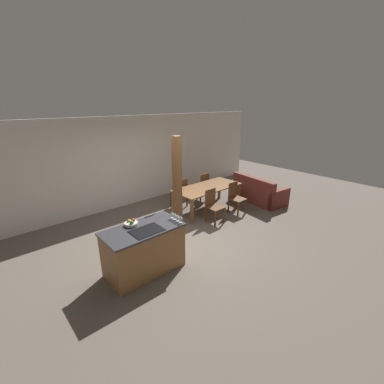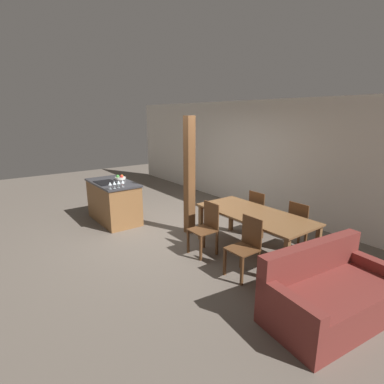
{
  "view_description": "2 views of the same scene",
  "coord_description": "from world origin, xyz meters",
  "px_view_note": "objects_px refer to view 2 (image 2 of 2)",
  "views": [
    {
      "loc": [
        -3.4,
        -4.3,
        3.08
      ],
      "look_at": [
        0.6,
        0.2,
        0.95
      ],
      "focal_mm": 24.0,
      "sensor_mm": 36.0,
      "label": 1
    },
    {
      "loc": [
        4.94,
        -3.06,
        2.36
      ],
      "look_at": [
        0.6,
        0.2,
        0.95
      ],
      "focal_mm": 28.0,
      "sensor_mm": 36.0,
      "label": 2
    }
  ],
  "objects_px": {
    "wine_glass_far": "(118,183)",
    "timber_post": "(189,177)",
    "fruit_bowl": "(120,178)",
    "wine_glass_middle": "(114,183)",
    "wine_glass_end": "(123,182)",
    "dining_chair_near_left": "(206,227)",
    "dining_chair_far_right": "(301,225)",
    "kitchen_island": "(114,201)",
    "dining_chair_far_left": "(260,212)",
    "wine_glass_near": "(110,184)",
    "dining_table": "(254,217)",
    "couch": "(331,296)",
    "dining_chair_near_right": "(246,246)"
  },
  "relations": [
    {
      "from": "dining_chair_near_right",
      "to": "dining_chair_far_left",
      "type": "distance_m",
      "value": 1.68
    },
    {
      "from": "wine_glass_near",
      "to": "wine_glass_middle",
      "type": "bearing_deg",
      "value": 90.0
    },
    {
      "from": "fruit_bowl",
      "to": "wine_glass_end",
      "type": "height_order",
      "value": "wine_glass_end"
    },
    {
      "from": "fruit_bowl",
      "to": "dining_chair_near_left",
      "type": "distance_m",
      "value": 2.69
    },
    {
      "from": "dining_chair_far_right",
      "to": "kitchen_island",
      "type": "bearing_deg",
      "value": 30.3
    },
    {
      "from": "wine_glass_end",
      "to": "dining_chair_far_right",
      "type": "xyz_separation_m",
      "value": [
        2.81,
        2.06,
        -0.56
      ]
    },
    {
      "from": "dining_chair_far_left",
      "to": "couch",
      "type": "height_order",
      "value": "dining_chair_far_left"
    },
    {
      "from": "wine_glass_near",
      "to": "dining_chair_far_right",
      "type": "distance_m",
      "value": 3.69
    },
    {
      "from": "dining_chair_near_left",
      "to": "timber_post",
      "type": "bearing_deg",
      "value": 160.14
    },
    {
      "from": "wine_glass_far",
      "to": "dining_chair_far_right",
      "type": "relative_size",
      "value": 0.16
    },
    {
      "from": "wine_glass_far",
      "to": "timber_post",
      "type": "relative_size",
      "value": 0.06
    },
    {
      "from": "wine_glass_far",
      "to": "timber_post",
      "type": "xyz_separation_m",
      "value": [
        0.93,
        1.09,
        0.14
      ]
    },
    {
      "from": "wine_glass_far",
      "to": "wine_glass_end",
      "type": "height_order",
      "value": "same"
    },
    {
      "from": "dining_chair_far_right",
      "to": "timber_post",
      "type": "bearing_deg",
      "value": 29.37
    },
    {
      "from": "wine_glass_far",
      "to": "wine_glass_near",
      "type": "bearing_deg",
      "value": -90.0
    },
    {
      "from": "wine_glass_far",
      "to": "dining_chair_near_left",
      "type": "bearing_deg",
      "value": 21.91
    },
    {
      "from": "fruit_bowl",
      "to": "wine_glass_middle",
      "type": "xyz_separation_m",
      "value": [
        0.74,
        -0.45,
        0.07
      ]
    },
    {
      "from": "kitchen_island",
      "to": "fruit_bowl",
      "type": "height_order",
      "value": "fruit_bowl"
    },
    {
      "from": "dining_chair_near_right",
      "to": "dining_chair_far_right",
      "type": "xyz_separation_m",
      "value": [
        -0.0,
        1.39,
        0.0
      ]
    },
    {
      "from": "dining_chair_far_right",
      "to": "wine_glass_middle",
      "type": "bearing_deg",
      "value": 38.55
    },
    {
      "from": "dining_chair_near_right",
      "to": "couch",
      "type": "bearing_deg",
      "value": 3.55
    },
    {
      "from": "wine_glass_far",
      "to": "timber_post",
      "type": "bearing_deg",
      "value": 49.47
    },
    {
      "from": "wine_glass_middle",
      "to": "dining_table",
      "type": "height_order",
      "value": "wine_glass_middle"
    },
    {
      "from": "fruit_bowl",
      "to": "dining_chair_near_left",
      "type": "height_order",
      "value": "fruit_bowl"
    },
    {
      "from": "wine_glass_far",
      "to": "dining_chair_far_left",
      "type": "distance_m",
      "value": 2.9
    },
    {
      "from": "wine_glass_end",
      "to": "dining_chair_near_left",
      "type": "bearing_deg",
      "value": 19.51
    },
    {
      "from": "wine_glass_middle",
      "to": "wine_glass_end",
      "type": "distance_m",
      "value": 0.18
    },
    {
      "from": "dining_table",
      "to": "dining_chair_far_left",
      "type": "xyz_separation_m",
      "value": [
        -0.47,
        0.7,
        -0.16
      ]
    },
    {
      "from": "couch",
      "to": "dining_chair_near_right",
      "type": "bearing_deg",
      "value": 100.81
    },
    {
      "from": "wine_glass_end",
      "to": "couch",
      "type": "bearing_deg",
      "value": 10.28
    },
    {
      "from": "dining_table",
      "to": "dining_chair_far_left",
      "type": "distance_m",
      "value": 0.85
    },
    {
      "from": "dining_chair_near_left",
      "to": "dining_chair_far_left",
      "type": "distance_m",
      "value": 1.39
    },
    {
      "from": "fruit_bowl",
      "to": "couch",
      "type": "distance_m",
      "value": 4.91
    },
    {
      "from": "kitchen_island",
      "to": "wine_glass_far",
      "type": "relative_size",
      "value": 9.84
    },
    {
      "from": "kitchen_island",
      "to": "timber_post",
      "type": "xyz_separation_m",
      "value": [
        1.58,
        0.96,
        0.71
      ]
    },
    {
      "from": "dining_chair_near_left",
      "to": "dining_chair_far_left",
      "type": "relative_size",
      "value": 1.0
    },
    {
      "from": "fruit_bowl",
      "to": "dining_chair_near_left",
      "type": "bearing_deg",
      "value": 8.54
    },
    {
      "from": "dining_chair_far_left",
      "to": "couch",
      "type": "xyz_separation_m",
      "value": [
        2.23,
        -1.31,
        -0.19
      ]
    },
    {
      "from": "wine_glass_end",
      "to": "timber_post",
      "type": "height_order",
      "value": "timber_post"
    },
    {
      "from": "fruit_bowl",
      "to": "wine_glass_end",
      "type": "relative_size",
      "value": 1.67
    },
    {
      "from": "fruit_bowl",
      "to": "dining_chair_far_right",
      "type": "bearing_deg",
      "value": 26.7
    },
    {
      "from": "dining_chair_far_right",
      "to": "dining_chair_near_right",
      "type": "bearing_deg",
      "value": 90.0
    },
    {
      "from": "dining_table",
      "to": "wine_glass_end",
      "type": "bearing_deg",
      "value": -149.83
    },
    {
      "from": "timber_post",
      "to": "dining_table",
      "type": "bearing_deg",
      "value": 14.26
    },
    {
      "from": "wine_glass_end",
      "to": "dining_table",
      "type": "xyz_separation_m",
      "value": [
        2.34,
        1.36,
        -0.39
      ]
    },
    {
      "from": "dining_table",
      "to": "dining_chair_far_right",
      "type": "distance_m",
      "value": 0.85
    },
    {
      "from": "dining_table",
      "to": "dining_chair_far_left",
      "type": "relative_size",
      "value": 2.31
    },
    {
      "from": "kitchen_island",
      "to": "dining_chair_far_left",
      "type": "relative_size",
      "value": 1.61
    },
    {
      "from": "wine_glass_end",
      "to": "dining_chair_near_right",
      "type": "relative_size",
      "value": 0.16
    },
    {
      "from": "dining_chair_near_right",
      "to": "timber_post",
      "type": "distance_m",
      "value": 2.03
    }
  ]
}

